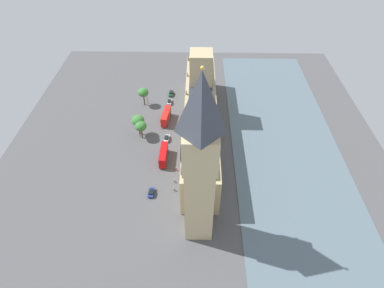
# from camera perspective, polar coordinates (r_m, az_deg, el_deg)

# --- Properties ---
(ground_plane) EXTENTS (148.84, 148.84, 0.00)m
(ground_plane) POSITION_cam_1_polar(r_m,az_deg,el_deg) (130.76, 0.58, 1.67)
(ground_plane) COLOR #4C4C4F
(river_thames) EXTENTS (41.95, 133.96, 0.25)m
(river_thames) POSITION_cam_1_polar(r_m,az_deg,el_deg) (135.31, 15.93, 1.44)
(river_thames) COLOR slate
(river_thames) RESTS_ON ground
(parliament_building) EXTENTS (12.62, 78.84, 29.73)m
(parliament_building) POSITION_cam_1_polar(r_m,az_deg,el_deg) (126.49, 1.52, 5.31)
(parliament_building) COLOR tan
(parliament_building) RESTS_ON ground
(clock_tower) EXTENTS (8.99, 8.99, 55.93)m
(clock_tower) POSITION_cam_1_polar(r_m,az_deg,el_deg) (78.52, 1.44, -3.61)
(clock_tower) COLOR tan
(clock_tower) RESTS_ON ground
(car_dark_green_kerbside) EXTENTS (2.22, 4.51, 1.74)m
(car_dark_green_kerbside) POSITION_cam_1_polar(r_m,az_deg,el_deg) (154.27, -3.80, 9.14)
(car_dark_green_kerbside) COLOR #19472D
(car_dark_green_kerbside) RESTS_ON ground
(car_silver_trailing) EXTENTS (1.95, 4.16, 1.74)m
(car_silver_trailing) POSITION_cam_1_polar(r_m,az_deg,el_deg) (148.44, -4.09, 7.63)
(car_silver_trailing) COLOR #B7B7BC
(car_silver_trailing) RESTS_ON ground
(double_decker_bus_leading) EXTENTS (3.74, 10.72, 4.75)m
(double_decker_bus_leading) POSITION_cam_1_polar(r_m,az_deg,el_deg) (136.79, -4.73, 5.05)
(double_decker_bus_leading) COLOR red
(double_decker_bus_leading) RESTS_ON ground
(car_white_near_tower) EXTENTS (2.15, 4.32, 1.74)m
(car_white_near_tower) POSITION_cam_1_polar(r_m,az_deg,el_deg) (128.20, -4.60, 1.04)
(car_white_near_tower) COLOR silver
(car_white_near_tower) RESTS_ON ground
(double_decker_bus_opposite_hall) EXTENTS (2.83, 10.55, 4.75)m
(double_decker_bus_opposite_hall) POSITION_cam_1_polar(r_m,az_deg,el_deg) (118.80, -5.17, -1.94)
(double_decker_bus_opposite_hall) COLOR #B20C0F
(double_decker_bus_opposite_hall) RESTS_ON ground
(car_blue_under_trees) EXTENTS (2.17, 4.25, 1.74)m
(car_blue_under_trees) POSITION_cam_1_polar(r_m,az_deg,el_deg) (109.38, -7.37, -8.68)
(car_blue_under_trees) COLOR navy
(car_blue_under_trees) RESTS_ON ground
(pedestrian_far_end) EXTENTS (0.64, 0.65, 1.56)m
(pedestrian_far_end) POSITION_cam_1_polar(r_m,az_deg,el_deg) (115.94, -2.90, -4.57)
(pedestrian_far_end) COLOR maroon
(pedestrian_far_end) RESTS_ON ground
(pedestrian_midblock) EXTENTS (0.68, 0.63, 1.61)m
(pedestrian_midblock) POSITION_cam_1_polar(r_m,az_deg,el_deg) (112.18, -3.22, -6.68)
(pedestrian_midblock) COLOR gray
(pedestrian_midblock) RESTS_ON ground
(pedestrian_corner) EXTENTS (0.66, 0.71, 1.71)m
(pedestrian_corner) POSITION_cam_1_polar(r_m,az_deg,el_deg) (109.72, -3.28, -8.16)
(pedestrian_corner) COLOR gray
(pedestrian_corner) RESTS_ON ground
(plane_tree_by_river_gate) EXTENTS (4.73, 4.73, 8.74)m
(plane_tree_by_river_gate) POSITION_cam_1_polar(r_m,az_deg,el_deg) (145.66, -8.82, 9.20)
(plane_tree_by_river_gate) COLOR brown
(plane_tree_by_river_gate) RESTS_ON ground
(plane_tree_slot_10) EXTENTS (4.68, 4.68, 8.17)m
(plane_tree_slot_10) POSITION_cam_1_polar(r_m,az_deg,el_deg) (127.13, -9.25, 3.22)
(plane_tree_slot_10) COLOR brown
(plane_tree_slot_10) RESTS_ON ground
(plane_tree_slot_11) EXTENTS (5.08, 5.08, 9.22)m
(plane_tree_slot_11) POSITION_cam_1_polar(r_m,az_deg,el_deg) (128.67, -9.74, 4.20)
(plane_tree_slot_11) COLOR brown
(plane_tree_slot_11) RESTS_ON ground
(street_lamp_slot_12) EXTENTS (0.56, 0.56, 6.05)m
(street_lamp_slot_12) POSITION_cam_1_polar(r_m,az_deg,el_deg) (128.74, -9.52, 2.68)
(street_lamp_slot_12) COLOR black
(street_lamp_slot_12) RESTS_ON ground
(street_lamp_slot_13) EXTENTS (0.56, 0.56, 6.27)m
(street_lamp_slot_13) POSITION_cam_1_polar(r_m,az_deg,el_deg) (147.71, -8.19, 8.73)
(street_lamp_slot_13) COLOR black
(street_lamp_slot_13) RESTS_ON ground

